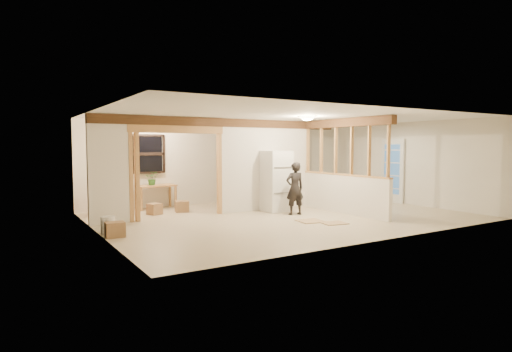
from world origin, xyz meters
TOP-DOWN VIEW (x-y plane):
  - floor at (0.00, 0.00)m, footprint 9.00×6.50m
  - ceiling at (0.00, 0.00)m, footprint 9.00×6.50m
  - wall_back at (0.00, 3.25)m, footprint 9.00×0.01m
  - wall_front at (0.00, -3.25)m, footprint 9.00×0.01m
  - wall_left at (-4.50, 0.00)m, footprint 0.01×6.50m
  - wall_right at (4.50, 0.00)m, footprint 0.01×6.50m
  - partition_left_stub at (-4.05, 1.20)m, footprint 0.90×0.12m
  - partition_center at (0.20, 1.20)m, footprint 2.80×0.12m
  - doorway_frame at (-2.40, 1.20)m, footprint 2.46×0.14m
  - header_beam_back at (-1.00, 1.20)m, footprint 7.00×0.18m
  - header_beam_right at (1.60, -0.40)m, footprint 0.18×3.30m
  - pony_wall at (1.60, -0.40)m, footprint 0.12×3.20m
  - stud_partition at (1.60, -0.40)m, footprint 0.14×3.20m
  - window_back at (-2.60, 3.17)m, footprint 1.12×0.10m
  - french_door at (4.42, 0.40)m, footprint 0.12×0.86m
  - ceiling_dome_main at (0.30, -0.50)m, footprint 0.36×0.36m
  - ceiling_dome_util at (-2.50, 2.30)m, footprint 0.32×0.32m
  - hanging_bulb at (-2.00, 1.60)m, footprint 0.07×0.07m
  - refrigerator at (0.28, 0.81)m, footprint 0.68×0.66m
  - woman at (0.34, 0.05)m, footprint 0.54×0.39m
  - work_table at (-2.37, 2.93)m, footprint 1.12×0.64m
  - potted_plant at (-2.48, 2.94)m, footprint 0.44×0.41m
  - shop_vac at (-3.81, 2.52)m, footprint 0.56×0.56m
  - bookshelf at (2.59, 3.05)m, footprint 0.79×0.26m
  - bucket at (-4.33, 0.08)m, footprint 0.30×0.30m
  - box_util_a at (-1.98, 1.99)m, footprint 0.40×0.37m
  - box_util_b at (-2.74, 1.97)m, footprint 0.39×0.39m
  - box_front at (-4.28, -0.32)m, footprint 0.38×0.32m
  - floor_panel_near at (0.06, -0.96)m, footprint 0.63×0.63m
  - floor_panel_far at (0.35, -1.45)m, footprint 0.61×0.52m

SIDE VIEW (x-z plane):
  - floor at x=0.00m, z-range -0.01..0.00m
  - floor_panel_far at x=0.35m, z-range 0.00..0.02m
  - floor_panel_near at x=0.06m, z-range 0.00..0.02m
  - box_util_b at x=-2.74m, z-range 0.00..0.29m
  - box_front at x=-4.28m, z-range 0.00..0.29m
  - box_util_a at x=-1.98m, z-range 0.00..0.30m
  - bucket at x=-4.33m, z-range 0.00..0.35m
  - work_table at x=-2.37m, z-range 0.00..0.68m
  - shop_vac at x=-3.81m, z-range 0.00..0.68m
  - pony_wall at x=1.60m, z-range 0.00..1.00m
  - woman at x=0.34m, z-range 0.00..1.37m
  - bookshelf at x=2.59m, z-range 0.00..1.58m
  - refrigerator at x=0.28m, z-range 0.00..1.64m
  - potted_plant at x=-2.48m, z-range 0.68..1.06m
  - french_door at x=4.42m, z-range 0.00..2.00m
  - doorway_frame at x=-2.40m, z-range 0.00..2.20m
  - wall_back at x=0.00m, z-range 0.00..2.50m
  - wall_front at x=0.00m, z-range 0.00..2.50m
  - wall_left at x=-4.50m, z-range 0.00..2.50m
  - wall_right at x=4.50m, z-range 0.00..2.50m
  - partition_left_stub at x=-4.05m, z-range 0.00..2.50m
  - partition_center at x=0.20m, z-range 0.00..2.50m
  - window_back at x=-2.60m, z-range 1.00..2.10m
  - stud_partition at x=1.60m, z-range 1.00..2.32m
  - hanging_bulb at x=-2.00m, z-range 2.15..2.22m
  - header_beam_back at x=-1.00m, z-range 2.27..2.49m
  - header_beam_right at x=1.60m, z-range 2.27..2.49m
  - ceiling_dome_main at x=0.30m, z-range 2.40..2.56m
  - ceiling_dome_util at x=-2.50m, z-range 2.41..2.55m
  - ceiling at x=0.00m, z-range 2.50..2.50m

